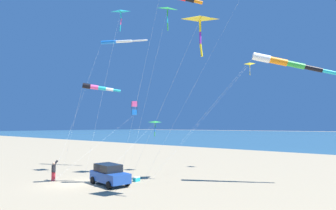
% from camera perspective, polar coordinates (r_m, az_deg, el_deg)
% --- Properties ---
extents(ground_plane, '(600.00, 600.00, 0.00)m').
position_cam_1_polar(ground_plane, '(28.40, -19.13, -14.93)').
color(ground_plane, tan).
extents(parked_car, '(2.60, 4.54, 1.85)m').
position_cam_1_polar(parked_car, '(26.70, -11.93, -13.69)').
color(parked_car, '#1E479E').
rests_on(parked_car, ground_plane).
extents(cooler_box, '(0.62, 0.42, 0.42)m').
position_cam_1_polar(cooler_box, '(27.99, -6.47, -14.85)').
color(cooler_box, '#1EB7C6').
rests_on(cooler_box, ground_plane).
extents(person_adult_flyer, '(0.66, 0.55, 1.98)m').
position_cam_1_polar(person_adult_flyer, '(30.07, -22.36, -12.15)').
color(person_adult_flyer, '#B72833').
rests_on(person_adult_flyer, ground_plane).
extents(person_child_green_jacket, '(0.51, 0.47, 1.42)m').
position_cam_1_polar(person_child_green_jacket, '(29.77, -12.27, -13.06)').
color(person_child_green_jacket, '#3D7F51').
rests_on(person_child_green_jacket, ground_plane).
extents(kite_delta_small_distant, '(12.99, 5.70, 13.44)m').
position_cam_1_polar(kite_delta_small_distant, '(36.78, 16.27, 7.98)').
color(kite_delta_small_distant, yellow).
rests_on(kite_delta_small_distant, ground_plane).
extents(kite_windsock_blue_topmost, '(3.12, 6.33, 9.30)m').
position_cam_1_polar(kite_windsock_blue_topmost, '(26.75, -14.43, 3.49)').
color(kite_windsock_blue_topmost, black).
rests_on(kite_windsock_blue_topmost, ground_plane).
extents(kite_windsock_long_streamer_right, '(10.24, 6.05, 16.76)m').
position_cam_1_polar(kite_windsock_long_streamer_right, '(38.34, -10.45, 12.61)').
color(kite_windsock_long_streamer_right, blue).
rests_on(kite_windsock_long_streamer_right, ground_plane).
extents(kite_delta_white_trailing, '(2.36, 9.33, 13.55)m').
position_cam_1_polar(kite_delta_white_trailing, '(21.50, 6.57, 17.09)').
color(kite_delta_white_trailing, yellow).
rests_on(kite_delta_white_trailing, ground_plane).
extents(kite_delta_green_low_center, '(3.40, 4.48, 18.51)m').
position_cam_1_polar(kite_delta_green_low_center, '(32.11, -0.10, 19.04)').
color(kite_delta_green_low_center, green).
rests_on(kite_delta_green_low_center, ground_plane).
extents(kite_delta_black_fish_shape, '(11.26, 2.94, 6.01)m').
position_cam_1_polar(kite_delta_black_fish_shape, '(33.41, -2.73, -3.56)').
color(kite_delta_black_fish_shape, green).
rests_on(kite_delta_black_fish_shape, ground_plane).
extents(kite_windsock_striped_overhead, '(10.86, 14.18, 12.26)m').
position_cam_1_polar(kite_windsock_striped_overhead, '(28.14, 22.52, 8.08)').
color(kite_windsock_striped_overhead, white).
rests_on(kite_windsock_striped_overhead, ground_plane).
extents(kite_delta_red_high_left, '(5.82, 1.98, 18.73)m').
position_cam_1_polar(kite_delta_red_high_left, '(33.95, -9.71, 18.32)').
color(kite_delta_red_high_left, '#1EB7C6').
rests_on(kite_delta_red_high_left, ground_plane).
extents(kite_box_rainbow_low_near, '(11.85, 1.29, 8.45)m').
position_cam_1_polar(kite_box_rainbow_low_near, '(35.35, -6.93, -0.65)').
color(kite_box_rainbow_low_near, '#EF4C93').
rests_on(kite_box_rainbow_low_near, ground_plane).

